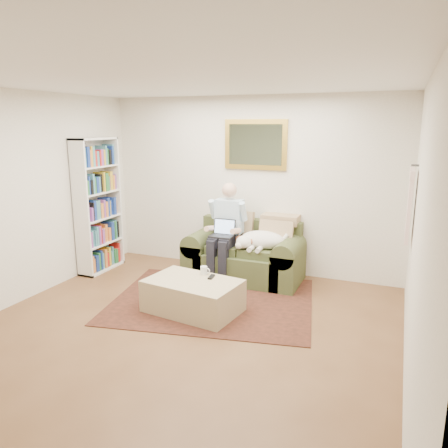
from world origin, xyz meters
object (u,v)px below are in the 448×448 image
Objects in this scene: sofa at (244,259)px; sleeping_dog at (263,240)px; bookshelf at (98,205)px; ottoman at (193,296)px; laptop at (223,232)px; coffee_mug at (204,270)px; seated_man at (225,233)px.

sofa reaches higher than sleeping_dog.
sleeping_dog is 0.34× the size of bookshelf.
bookshelf reaches higher than ottoman.
laptop reaches higher than coffee_mug.
laptop is (-0.25, -0.21, 0.44)m from sofa.
seated_man is at bearing 8.80° from bookshelf.
bookshelf reaches higher than seated_man.
seated_man is at bearing 93.54° from ottoman.
ottoman is at bearing -97.47° from sofa.
ottoman is (0.07, -1.11, -0.53)m from laptop.
seated_man reaches higher than ottoman.
bookshelf reaches higher than laptop.
sofa is at bearing 41.02° from laptop.
coffee_mug is 2.20m from bookshelf.
seated_man is (-0.25, -0.15, 0.41)m from sofa.
sofa reaches higher than coffee_mug.
bookshelf reaches higher than coffee_mug.
sofa is 5.15× the size of laptop.
bookshelf is at bearing -171.20° from seated_man.
coffee_mug is (0.03, 0.25, 0.25)m from ottoman.
laptop is 3.19× the size of coffee_mug.
laptop is 0.91m from coffee_mug.
seated_man is at bearing -172.87° from sleeping_dog.
coffee_mug is at bearing -17.11° from bookshelf.
laptop reaches higher than ottoman.
sleeping_dog is 6.76× the size of coffee_mug.
ottoman is at bearing -110.67° from sleeping_dog.
seated_man is 0.07m from laptop.
sofa is at bearing 11.66° from bookshelf.
laptop is 0.47× the size of sleeping_dog.
sofa is at bearing 164.26° from sleeping_dog.
laptop is 0.16× the size of bookshelf.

